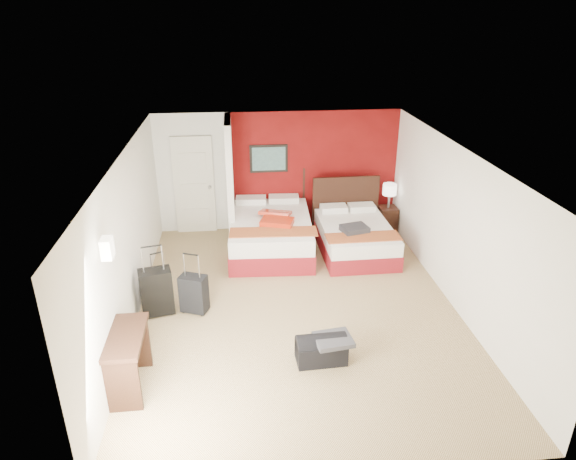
{
  "coord_description": "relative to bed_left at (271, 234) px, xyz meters",
  "views": [
    {
      "loc": [
        -0.88,
        -6.91,
        4.45
      ],
      "look_at": [
        -0.06,
        0.8,
        1.0
      ],
      "focal_mm": 31.79,
      "sensor_mm": 36.0,
      "label": 1
    }
  ],
  "objects": [
    {
      "name": "suitcase_charcoal",
      "position": [
        -1.36,
        -2.09,
        -0.03
      ],
      "size": [
        0.47,
        0.38,
        0.6
      ],
      "primitive_type": "cube",
      "rotation": [
        0.0,
        0.0,
        -0.38
      ],
      "color": "black",
      "rests_on": "ground"
    },
    {
      "name": "suitcase_black",
      "position": [
        -1.92,
        -2.08,
        0.03
      ],
      "size": [
        0.54,
        0.4,
        0.73
      ],
      "primitive_type": "cube",
      "rotation": [
        0.0,
        0.0,
        0.22
      ],
      "color": "black",
      "rests_on": "ground"
    },
    {
      "name": "entry_door",
      "position": [
        -1.5,
        1.07,
        0.69
      ],
      "size": [
        0.82,
        0.06,
        2.05
      ],
      "primitive_type": "cube",
      "color": "silver",
      "rests_on": "ground"
    },
    {
      "name": "ground",
      "position": [
        0.25,
        -2.13,
        -0.33
      ],
      "size": [
        6.5,
        6.5,
        0.0
      ],
      "primitive_type": "plane",
      "color": "tan",
      "rests_on": "ground"
    },
    {
      "name": "table_lamp",
      "position": [
        2.54,
        0.68,
        0.45
      ],
      "size": [
        0.38,
        0.38,
        0.51
      ],
      "primitive_type": "cylinder",
      "rotation": [
        0.0,
        0.0,
        0.39
      ],
      "color": "white",
      "rests_on": "nightstand"
    },
    {
      "name": "room_walls",
      "position": [
        -1.15,
        -0.71,
        0.92
      ],
      "size": [
        5.02,
        6.52,
        2.5
      ],
      "color": "white",
      "rests_on": "ground"
    },
    {
      "name": "red_suitcase_open",
      "position": [
        0.1,
        -0.1,
        0.38
      ],
      "size": [
        0.81,
        0.96,
        0.1
      ],
      "primitive_type": "cube",
      "rotation": [
        0.0,
        0.0,
        -0.31
      ],
      "color": "red",
      "rests_on": "bed_left"
    },
    {
      "name": "partition_wall",
      "position": [
        -0.75,
        0.48,
        0.92
      ],
      "size": [
        0.12,
        1.2,
        2.5
      ],
      "primitive_type": "cube",
      "color": "silver",
      "rests_on": "ground"
    },
    {
      "name": "red_accent_panel",
      "position": [
        1.0,
        1.1,
        0.92
      ],
      "size": [
        3.5,
        0.04,
        2.5
      ],
      "primitive_type": "cube",
      "color": "maroon",
      "rests_on": "ground"
    },
    {
      "name": "suitcase_navy",
      "position": [
        -1.93,
        -1.68,
        -0.1
      ],
      "size": [
        0.39,
        0.33,
        0.47
      ],
      "primitive_type": "cube",
      "rotation": [
        0.0,
        0.0,
        0.43
      ],
      "color": "black",
      "rests_on": "ground"
    },
    {
      "name": "bed_left",
      "position": [
        0.0,
        0.0,
        0.0
      ],
      "size": [
        1.67,
        2.3,
        0.67
      ],
      "primitive_type": "cube",
      "rotation": [
        0.0,
        0.0,
        -0.05
      ],
      "color": "white",
      "rests_on": "ground"
    },
    {
      "name": "desk",
      "position": [
        -2.07,
        -3.77,
        0.07
      ],
      "size": [
        0.49,
        0.96,
        0.8
      ],
      "primitive_type": "cube",
      "rotation": [
        0.0,
        0.0,
        0.01
      ],
      "color": "black",
      "rests_on": "ground"
    },
    {
      "name": "jacket_bundle",
      "position": [
        1.52,
        -0.58,
        0.29
      ],
      "size": [
        0.55,
        0.48,
        0.11
      ],
      "primitive_type": "cube",
      "rotation": [
        0.0,
        0.0,
        0.24
      ],
      "color": "#323237",
      "rests_on": "bed_right"
    },
    {
      "name": "nightstand",
      "position": [
        2.54,
        0.68,
        -0.07
      ],
      "size": [
        0.38,
        0.38,
        0.52
      ],
      "primitive_type": "cube",
      "rotation": [
        0.0,
        0.0,
        0.03
      ],
      "color": "black",
      "rests_on": "ground"
    },
    {
      "name": "jacket_draped",
      "position": [
        0.56,
        -3.55,
        0.04
      ],
      "size": [
        0.54,
        0.47,
        0.06
      ],
      "primitive_type": "cube",
      "rotation": [
        0.0,
        0.0,
        0.13
      ],
      "color": "#3D3D43",
      "rests_on": "duffel_bag"
    },
    {
      "name": "duffel_bag",
      "position": [
        0.41,
        -3.5,
        -0.16
      ],
      "size": [
        0.69,
        0.39,
        0.34
      ],
      "primitive_type": "cube",
      "rotation": [
        0.0,
        0.0,
        0.05
      ],
      "color": "black",
      "rests_on": "ground"
    },
    {
      "name": "bed_right",
      "position": [
        1.62,
        -0.28,
        -0.05
      ],
      "size": [
        1.35,
        1.91,
        0.57
      ],
      "primitive_type": "cube",
      "rotation": [
        0.0,
        0.0,
        0.01
      ],
      "color": "silver",
      "rests_on": "ground"
    }
  ]
}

